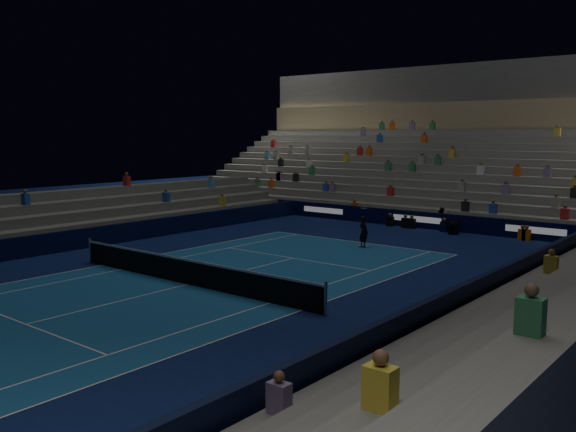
# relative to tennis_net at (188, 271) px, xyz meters

# --- Properties ---
(ground) EXTENTS (90.00, 90.00, 0.00)m
(ground) POSITION_rel_tennis_net_xyz_m (0.00, 0.00, -0.50)
(ground) COLOR #0C1848
(ground) RESTS_ON ground
(court_surface) EXTENTS (10.97, 23.77, 0.01)m
(court_surface) POSITION_rel_tennis_net_xyz_m (0.00, 0.00, -0.50)
(court_surface) COLOR #185288
(court_surface) RESTS_ON ground
(sponsor_barrier_far) EXTENTS (44.00, 0.25, 1.00)m
(sponsor_barrier_far) POSITION_rel_tennis_net_xyz_m (0.00, 18.50, -0.00)
(sponsor_barrier_far) COLOR black
(sponsor_barrier_far) RESTS_ON ground
(sponsor_barrier_east) EXTENTS (0.25, 37.00, 1.00)m
(sponsor_barrier_east) POSITION_rel_tennis_net_xyz_m (9.70, 0.00, -0.00)
(sponsor_barrier_east) COLOR black
(sponsor_barrier_east) RESTS_ON ground
(sponsor_barrier_west) EXTENTS (0.25, 37.00, 1.00)m
(sponsor_barrier_west) POSITION_rel_tennis_net_xyz_m (-9.70, 0.00, -0.00)
(sponsor_barrier_west) COLOR black
(sponsor_barrier_west) RESTS_ON ground
(grandstand_main) EXTENTS (44.00, 15.20, 11.20)m
(grandstand_main) POSITION_rel_tennis_net_xyz_m (0.00, 27.90, 2.87)
(grandstand_main) COLOR slate
(grandstand_main) RESTS_ON ground
(grandstand_east) EXTENTS (5.00, 37.00, 2.50)m
(grandstand_east) POSITION_rel_tennis_net_xyz_m (13.17, 0.00, 0.41)
(grandstand_east) COLOR #5E5E59
(grandstand_east) RESTS_ON ground
(grandstand_west) EXTENTS (5.00, 37.00, 2.50)m
(grandstand_west) POSITION_rel_tennis_net_xyz_m (-13.17, 0.00, 0.41)
(grandstand_west) COLOR slate
(grandstand_west) RESTS_ON ground
(tennis_net) EXTENTS (12.90, 0.10, 1.10)m
(tennis_net) POSITION_rel_tennis_net_xyz_m (0.00, 0.00, 0.00)
(tennis_net) COLOR #B2B2B7
(tennis_net) RESTS_ON ground
(tennis_player) EXTENTS (0.68, 0.56, 1.61)m
(tennis_player) POSITION_rel_tennis_net_xyz_m (1.00, 10.77, 0.30)
(tennis_player) COLOR black
(tennis_player) RESTS_ON ground
(broadcast_camera) EXTENTS (0.66, 1.05, 0.68)m
(broadcast_camera) POSITION_rel_tennis_net_xyz_m (2.69, 17.65, -0.15)
(broadcast_camera) COLOR black
(broadcast_camera) RESTS_ON ground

